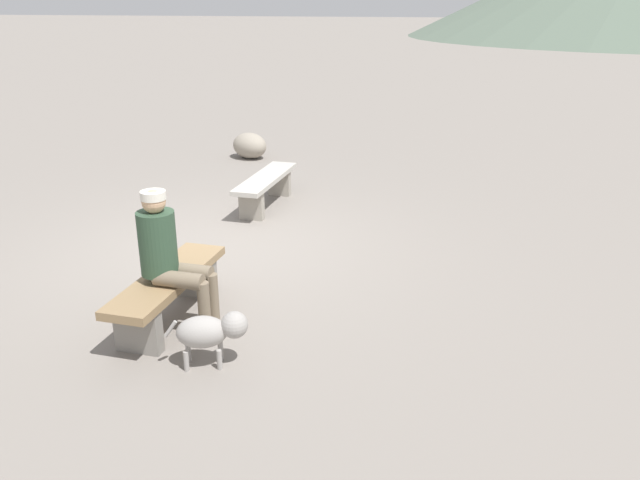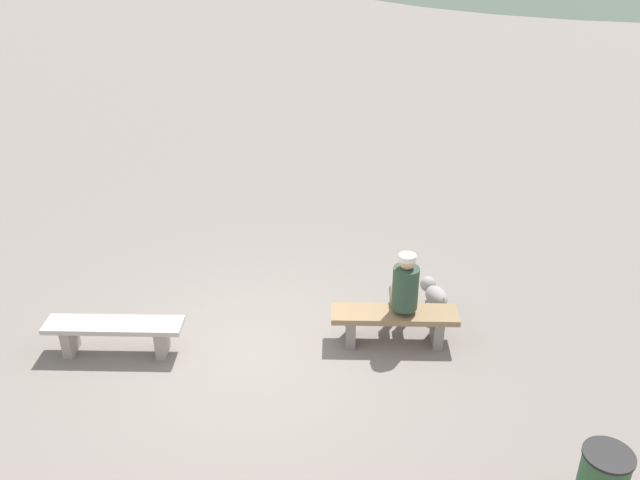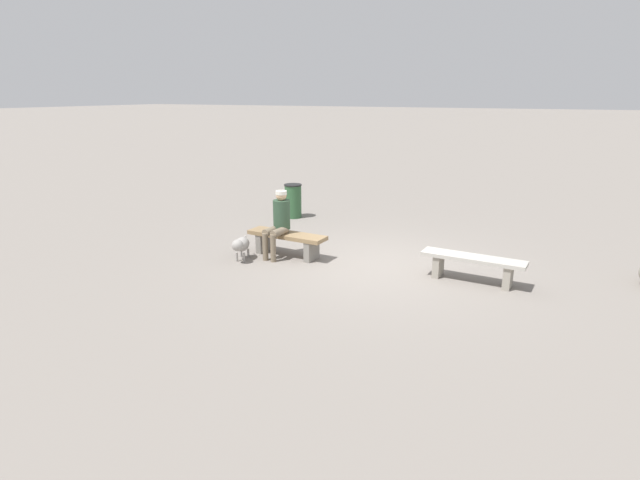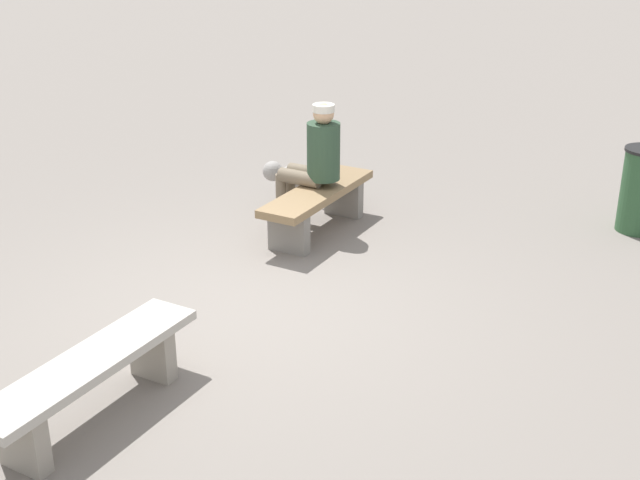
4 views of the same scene
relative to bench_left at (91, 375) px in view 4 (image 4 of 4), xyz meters
name	(u,v)px [view 4 (image 4 of 4)]	position (x,y,z in m)	size (l,w,h in m)	color
ground	(245,312)	(1.79, -0.08, -0.36)	(210.00, 210.00, 0.06)	gray
bench_left	(91,375)	(0.00, 0.00, 0.00)	(1.77, 0.49, 0.46)	gray
bench_right	(318,202)	(3.61, 0.14, 0.00)	(1.67, 0.52, 0.47)	gray
seated_person	(315,157)	(3.73, 0.23, 0.43)	(0.36, 0.68, 1.32)	#2D4733
dog	(290,176)	(4.25, 0.81, -0.01)	(0.38, 0.67, 0.48)	gray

